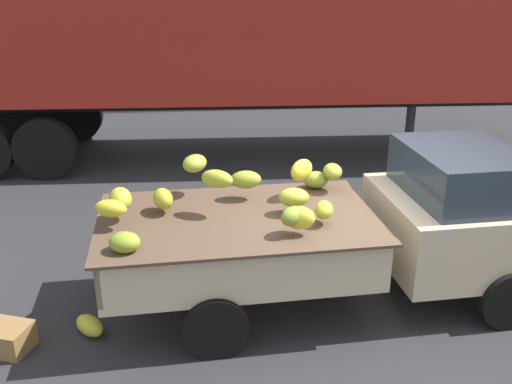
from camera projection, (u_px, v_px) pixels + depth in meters
name	position (u px, v px, depth m)	size (l,w,h in m)	color
ground	(369.00, 302.00, 6.38)	(220.00, 220.00, 0.00)	#28282B
curb_strip	(268.00, 103.00, 15.38)	(80.00, 0.80, 0.16)	gray
pickup_truck	(418.00, 221.00, 6.27)	(5.18, 2.04, 1.70)	#CCB793
semi_trailer	(243.00, 23.00, 10.55)	(12.07, 2.95, 3.95)	maroon
fallen_banana_bunch_near_tailgate	(90.00, 326.00, 5.79)	(0.38, 0.21, 0.19)	gold
produce_crate	(3.00, 337.00, 5.55)	(0.52, 0.36, 0.26)	olive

